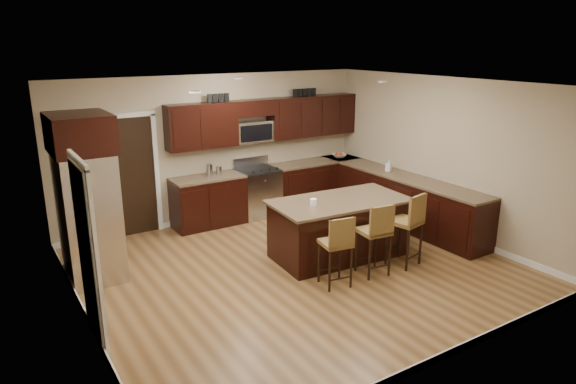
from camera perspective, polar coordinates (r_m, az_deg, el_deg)
floor at (r=7.76m, az=1.12°, el=-8.47°), size 6.00×6.00×0.00m
ceiling at (r=7.06m, az=1.24°, el=11.83°), size 6.00×6.00×0.00m
wall_back at (r=9.64m, az=-7.89°, el=4.83°), size 6.00×0.00×6.00m
wall_left at (r=6.23m, az=-22.54°, el=-2.78°), size 0.00×5.50×5.50m
wall_right at (r=9.24m, az=16.93°, el=3.76°), size 0.00×5.50×5.50m
base_cabinets at (r=9.74m, az=5.80°, el=-0.38°), size 4.02×3.96×0.92m
upper_cabinets at (r=9.88m, az=-2.05°, el=8.15°), size 4.00×0.33×0.80m
range at (r=9.89m, az=-3.39°, el=0.01°), size 0.76×0.64×1.11m
microwave at (r=9.76m, az=-3.95°, el=6.70°), size 0.76×0.31×0.40m
doorway at (r=9.16m, az=-17.18°, el=1.57°), size 0.85×0.03×2.06m
pantry_door at (r=6.07m, az=-21.49°, el=-6.51°), size 0.03×0.80×2.04m
letter_decor at (r=9.76m, az=-2.81°, el=10.72°), size 2.20×0.03×0.15m
island at (r=8.08m, az=5.68°, el=-4.20°), size 2.19×1.25×0.92m
stool_left at (r=6.99m, az=5.53°, el=-5.69°), size 0.44×0.44×1.03m
stool_mid at (r=7.40m, az=9.80°, el=-4.33°), size 0.45×0.45×1.08m
stool_right at (r=7.80m, az=13.31°, el=-3.18°), size 0.51×0.51×1.13m
refrigerator at (r=7.59m, az=-21.45°, el=-0.49°), size 0.79×0.97×2.35m
floor_mat at (r=9.70m, az=0.46°, el=-3.18°), size 1.13×0.94×0.01m
fruit_bowl at (r=10.82m, az=5.69°, el=4.04°), size 0.38×0.38×0.07m
soap_bottle at (r=9.79m, az=11.12°, el=2.90°), size 0.12×0.12×0.21m
canister_tall at (r=9.33m, az=-8.73°, el=2.40°), size 0.12×0.12×0.23m
canister_short at (r=9.40m, az=-7.71°, el=2.36°), size 0.11×0.11×0.16m
island_jar at (r=7.62m, az=2.82°, el=-1.13°), size 0.10×0.10×0.10m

